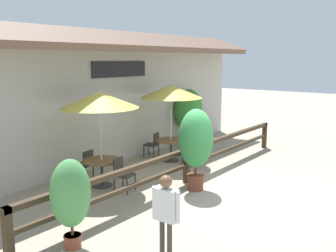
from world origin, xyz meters
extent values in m
plane|color=#9E937F|center=(0.00, 0.00, 0.00)|extent=(60.00, 60.00, 0.00)
cube|color=#BCB7A8|center=(0.00, 4.20, 1.80)|extent=(14.00, 0.40, 3.60)
cube|color=brown|center=(0.00, 3.65, 3.88)|extent=(14.28, 1.48, 0.70)
cube|color=black|center=(0.46, 3.97, 3.00)|extent=(2.33, 0.04, 0.49)
cube|color=#3D2D1E|center=(0.00, 1.05, 0.89)|extent=(10.40, 0.14, 0.11)
cube|color=#3D2D1E|center=(0.00, 1.05, 0.47)|extent=(10.40, 0.10, 0.09)
cube|color=#3D2D1E|center=(-5.13, 1.05, 0.47)|extent=(0.14, 0.14, 0.95)
cube|color=#3D2D1E|center=(0.00, 1.05, 0.47)|extent=(0.14, 0.14, 0.95)
cube|color=#3D2D1E|center=(5.13, 1.05, 0.47)|extent=(0.14, 0.14, 0.95)
cylinder|color=#B7B2A8|center=(-1.62, 2.64, 1.08)|extent=(0.06, 0.06, 2.15)
cone|color=#EAD64C|center=(-1.62, 2.64, 2.30)|extent=(2.01, 2.01, 0.41)
sphere|color=#B2ADA3|center=(-1.62, 2.64, 2.50)|extent=(0.07, 0.07, 0.07)
cylinder|color=brown|center=(-1.62, 2.64, 0.69)|extent=(0.99, 0.99, 0.05)
cylinder|color=#333333|center=(-1.62, 2.64, 0.33)|extent=(0.07, 0.07, 0.67)
cylinder|color=#333333|center=(-1.62, 2.64, 0.01)|extent=(0.55, 0.55, 0.03)
cube|color=#332D28|center=(-1.55, 1.87, 0.43)|extent=(0.49, 0.49, 0.05)
cube|color=#332D28|center=(-1.59, 2.06, 0.66)|extent=(0.40, 0.11, 0.40)
cylinder|color=#2D2D2D|center=(-1.70, 1.65, 0.20)|extent=(0.04, 0.04, 0.41)
cylinder|color=#2D2D2D|center=(-1.33, 1.72, 0.20)|extent=(0.04, 0.04, 0.41)
cylinder|color=#2D2D2D|center=(-1.77, 2.02, 0.20)|extent=(0.04, 0.04, 0.41)
cylinder|color=#2D2D2D|center=(-1.40, 2.09, 0.20)|extent=(0.04, 0.04, 0.41)
cube|color=#332D28|center=(-1.61, 3.41, 0.43)|extent=(0.48, 0.48, 0.05)
cube|color=#332D28|center=(-1.58, 3.23, 0.66)|extent=(0.40, 0.10, 0.40)
cylinder|color=#2D2D2D|center=(-1.45, 3.63, 0.20)|extent=(0.04, 0.04, 0.41)
cylinder|color=#2D2D2D|center=(-1.83, 3.57, 0.20)|extent=(0.04, 0.04, 0.41)
cylinder|color=#2D2D2D|center=(-1.39, 3.26, 0.20)|extent=(0.04, 0.04, 0.41)
cylinder|color=#2D2D2D|center=(-1.77, 3.20, 0.20)|extent=(0.04, 0.04, 0.41)
cylinder|color=#B7B2A8|center=(1.47, 2.71, 1.08)|extent=(0.06, 0.06, 2.15)
cone|color=#EAD64C|center=(1.47, 2.71, 2.30)|extent=(2.01, 2.01, 0.41)
sphere|color=#B2ADA3|center=(1.47, 2.71, 2.50)|extent=(0.07, 0.07, 0.07)
cylinder|color=brown|center=(1.47, 2.71, 0.69)|extent=(0.99, 0.99, 0.05)
cylinder|color=#333333|center=(1.47, 2.71, 0.33)|extent=(0.07, 0.07, 0.67)
cylinder|color=#333333|center=(1.47, 2.71, 0.01)|extent=(0.55, 0.55, 0.03)
cube|color=#332D28|center=(1.45, 1.90, 0.43)|extent=(0.46, 0.46, 0.05)
cube|color=#332D28|center=(1.47, 2.09, 0.66)|extent=(0.40, 0.08, 0.40)
cylinder|color=#2D2D2D|center=(1.24, 1.73, 0.20)|extent=(0.04, 0.04, 0.41)
cylinder|color=#2D2D2D|center=(1.61, 1.69, 0.20)|extent=(0.04, 0.04, 0.41)
cylinder|color=#2D2D2D|center=(1.28, 2.11, 0.20)|extent=(0.04, 0.04, 0.41)
cylinder|color=#2D2D2D|center=(1.65, 2.07, 0.20)|extent=(0.04, 0.04, 0.41)
cube|color=#332D28|center=(1.43, 3.53, 0.43)|extent=(0.51, 0.51, 0.05)
cube|color=#332D28|center=(1.48, 3.34, 0.66)|extent=(0.40, 0.13, 0.40)
cylinder|color=#2D2D2D|center=(1.57, 3.76, 0.20)|extent=(0.04, 0.04, 0.41)
cylinder|color=#2D2D2D|center=(1.20, 3.66, 0.20)|extent=(0.04, 0.04, 0.41)
cylinder|color=#2D2D2D|center=(1.66, 3.39, 0.20)|extent=(0.04, 0.04, 0.41)
cylinder|color=#2D2D2D|center=(1.29, 3.30, 0.20)|extent=(0.04, 0.04, 0.41)
cylinder|color=brown|center=(-0.33, 0.54, 0.20)|extent=(0.41, 0.41, 0.40)
cylinder|color=brown|center=(-0.33, 0.54, 0.38)|extent=(0.44, 0.44, 0.04)
cylinder|color=brown|center=(-0.33, 0.54, 0.62)|extent=(0.07, 0.07, 0.45)
ellipsoid|color=#338442|center=(-0.33, 0.54, 1.35)|extent=(0.95, 0.85, 1.50)
cylinder|color=#9E4C33|center=(-4.19, 0.59, 0.12)|extent=(0.30, 0.30, 0.24)
cylinder|color=#9E4C33|center=(-4.19, 0.59, 0.22)|extent=(0.32, 0.32, 0.04)
cylinder|color=brown|center=(-4.19, 0.59, 0.42)|extent=(0.05, 0.05, 0.37)
ellipsoid|color=#4C934C|center=(-4.19, 0.59, 1.02)|extent=(0.73, 0.66, 1.23)
cylinder|color=brown|center=(3.70, 3.55, 0.19)|extent=(0.38, 0.38, 0.39)
cylinder|color=brown|center=(3.70, 3.55, 0.37)|extent=(0.41, 0.41, 0.04)
cylinder|color=brown|center=(3.70, 3.55, 0.63)|extent=(0.07, 0.07, 0.48)
ellipsoid|color=#3D8E38|center=(3.70, 3.55, 1.40)|extent=(1.14, 1.03, 1.59)
cylinder|color=#42382D|center=(-3.59, -0.98, 0.38)|extent=(0.08, 0.08, 0.76)
cylinder|color=#42382D|center=(-3.59, -1.13, 0.38)|extent=(0.08, 0.08, 0.76)
cube|color=silver|center=(-3.59, -1.05, 1.03)|extent=(0.20, 0.42, 0.54)
cylinder|color=silver|center=(-3.60, -0.82, 1.03)|extent=(0.07, 0.07, 0.51)
cylinder|color=silver|center=(-3.58, -1.29, 1.03)|extent=(0.07, 0.07, 0.51)
sphere|color=brown|center=(-3.59, -1.05, 1.41)|extent=(0.21, 0.21, 0.21)
camera|label=1|loc=(-8.04, -4.56, 3.33)|focal=40.00mm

